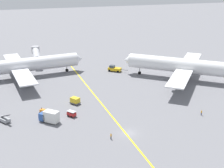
{
  "coord_description": "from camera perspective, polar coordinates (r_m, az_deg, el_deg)",
  "views": [
    {
      "loc": [
        -26.85,
        -71.8,
        41.67
      ],
      "look_at": [
        3.97,
        28.07,
        4.0
      ],
      "focal_mm": 51.21,
      "sensor_mm": 36.0,
      "label": 1
    }
  ],
  "objects": [
    {
      "name": "jet_bridge",
      "position": [
        153.96,
        -13.39,
        5.33
      ],
      "size": [
        4.21,
        20.47,
        6.35
      ],
      "color": "#B7B7BC",
      "rests_on": "ground"
    },
    {
      "name": "ground_crew_marshaller_foreground",
      "position": [
        83.88,
        -0.18,
        -9.3
      ],
      "size": [
        0.38,
        0.45,
        1.64
      ],
      "color": "black",
      "rests_on": "ground"
    },
    {
      "name": "airliner_being_pushed",
      "position": [
        129.64,
        12.34,
        3.21
      ],
      "size": [
        40.79,
        42.48,
        15.66
      ],
      "color": "white",
      "rests_on": "ground"
    },
    {
      "name": "gse_container_dolly_flat",
      "position": [
        105.31,
        -6.62,
        -2.93
      ],
      "size": [
        3.67,
        3.88,
        2.15
      ],
      "color": "slate",
      "rests_on": "ground"
    },
    {
      "name": "taxiway_stripe",
      "position": [
        95.31,
        0.22,
        -6.1
      ],
      "size": [
        5.22,
        119.93,
        0.01
      ],
      "primitive_type": "cube",
      "rotation": [
        0.0,
        0.0,
        0.04
      ],
      "color": "yellow",
      "rests_on": "ground"
    },
    {
      "name": "pushback_tug",
      "position": [
        137.98,
        0.42,
        2.76
      ],
      "size": [
        7.56,
        6.63,
        2.84
      ],
      "color": "gold",
      "rests_on": "ground"
    },
    {
      "name": "airliner_at_gate_left",
      "position": [
        134.12,
        -15.65,
        3.21
      ],
      "size": [
        50.18,
        46.77,
        15.97
      ],
      "color": "silver",
      "rests_on": "ground"
    },
    {
      "name": "ground_crew_ramp_agent_by_cones",
      "position": [
        100.49,
        15.68,
        -4.94
      ],
      "size": [
        0.36,
        0.36,
        1.63
      ],
      "color": "#2D3351",
      "rests_on": "ground"
    },
    {
      "name": "gse_belt_loader_portside",
      "position": [
        97.87,
        -18.7,
        -5.97
      ],
      "size": [
        3.86,
        4.74,
        3.02
      ],
      "color": "gray",
      "rests_on": "ground"
    },
    {
      "name": "gse_catering_truck_tall",
      "position": [
        93.99,
        -11.11,
        -5.71
      ],
      "size": [
        5.93,
        5.71,
        3.5
      ],
      "color": "#2D5199",
      "rests_on": "ground"
    },
    {
      "name": "ground_plane",
      "position": [
        87.25,
        2.98,
        -8.74
      ],
      "size": [
        600.0,
        600.0,
        0.0
      ],
      "primitive_type": "plane",
      "color": "slate"
    },
    {
      "name": "gse_baggage_cart_trailing",
      "position": [
        96.79,
        -7.24,
        -5.29
      ],
      "size": [
        2.92,
        3.12,
        1.71
      ],
      "color": "red",
      "rests_on": "ground"
    },
    {
      "name": "gse_gpu_cart_small",
      "position": [
        100.04,
        -12.2,
        -4.78
      ],
      "size": [
        2.63,
        2.6,
        1.9
      ],
      "color": "orange",
      "rests_on": "ground"
    }
  ]
}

